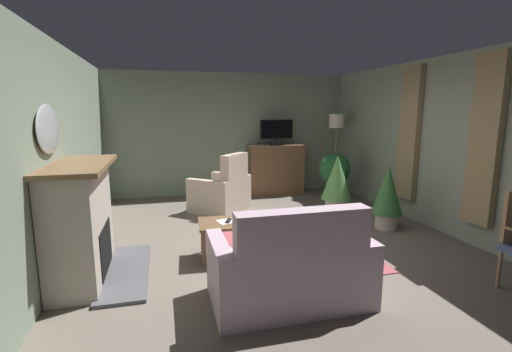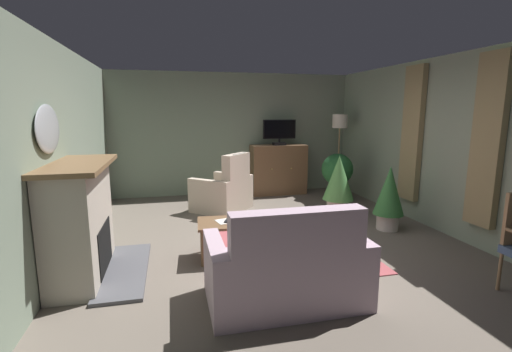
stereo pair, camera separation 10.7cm
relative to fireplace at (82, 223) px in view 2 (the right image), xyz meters
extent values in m
cube|color=#665B51|center=(2.36, 0.39, -0.64)|extent=(5.87, 7.33, 0.04)
cube|color=gray|center=(2.36, 3.81, 0.71)|extent=(5.87, 0.10, 2.65)
cube|color=gray|center=(-0.33, 0.39, 0.71)|extent=(0.10, 7.33, 2.65)
cube|color=gray|center=(5.05, 0.39, 0.71)|extent=(0.10, 7.33, 2.65)
cube|color=#8E7F56|center=(4.94, -0.37, 0.84)|extent=(0.10, 0.44, 2.23)
cube|color=#8E7F56|center=(4.94, 1.13, 0.84)|extent=(0.10, 0.44, 2.23)
cube|color=#9E474C|center=(2.44, 0.20, -0.61)|extent=(2.03, 2.01, 0.01)
cube|color=#4C4C51|center=(0.41, 0.00, -0.60)|extent=(0.50, 1.52, 0.04)
cube|color=#ADA393|center=(-0.03, 0.00, 0.00)|extent=(0.48, 1.32, 1.24)
cube|color=black|center=(0.17, 0.00, -0.30)|extent=(0.10, 0.74, 0.52)
cube|color=brown|center=(0.01, 0.00, 0.65)|extent=(0.60, 1.48, 0.05)
ellipsoid|color=#B2B7BF|center=(-0.25, 0.00, 1.03)|extent=(0.06, 0.77, 0.51)
cube|color=#4A3523|center=(3.31, 3.46, -0.59)|extent=(1.16, 0.40, 0.06)
cube|color=brown|center=(3.31, 3.46, -0.07)|extent=(1.22, 0.46, 1.10)
sphere|color=tan|center=(3.09, 3.21, -0.02)|extent=(0.03, 0.03, 0.03)
sphere|color=tan|center=(3.53, 3.21, -0.02)|extent=(0.03, 0.03, 0.03)
cube|color=black|center=(3.31, 3.41, 0.51)|extent=(0.26, 0.20, 0.06)
cylinder|color=black|center=(3.31, 3.41, 0.58)|extent=(0.04, 0.04, 0.08)
cube|color=black|center=(3.31, 3.41, 0.82)|extent=(0.73, 0.05, 0.41)
cube|color=black|center=(3.31, 3.38, 0.82)|extent=(0.69, 0.01, 0.37)
cube|color=brown|center=(1.83, 0.13, -0.16)|extent=(1.15, 0.63, 0.03)
cylinder|color=brown|center=(2.35, 0.33, -0.40)|extent=(0.04, 0.04, 0.44)
cylinder|color=brown|center=(1.34, 0.39, -0.40)|extent=(0.04, 0.04, 0.44)
cylinder|color=brown|center=(2.32, -0.13, -0.40)|extent=(0.04, 0.04, 0.44)
cylinder|color=brown|center=(1.31, -0.06, -0.40)|extent=(0.04, 0.04, 0.44)
cube|color=black|center=(1.64, 0.15, -0.14)|extent=(0.11, 0.18, 0.02)
cube|color=silver|center=(1.66, 0.16, -0.15)|extent=(0.34, 0.29, 0.01)
cube|color=#AD93A3|center=(2.03, -1.04, -0.41)|extent=(1.20, 0.87, 0.43)
cube|color=#AD93A3|center=(2.03, -1.37, 0.10)|extent=(1.20, 0.20, 0.58)
cube|color=#AD93A3|center=(1.35, -1.04, -0.30)|extent=(0.15, 0.87, 0.65)
cube|color=#AD93A3|center=(2.71, -1.04, -0.30)|extent=(0.15, 0.87, 0.65)
cube|color=#A84C51|center=(2.18, -1.17, -0.07)|extent=(0.37, 0.17, 0.36)
cube|color=#C6B29E|center=(1.89, 2.41, -0.40)|extent=(1.08, 1.07, 0.44)
cube|color=#C6B29E|center=(2.13, 2.20, 0.13)|extent=(0.59, 0.63, 0.64)
cube|color=#C6B29E|center=(1.62, 2.11, -0.30)|extent=(0.71, 0.65, 0.64)
cube|color=#C6B29E|center=(2.16, 2.72, -0.30)|extent=(0.71, 0.65, 0.64)
cube|color=white|center=(2.18, 2.15, 0.35)|extent=(0.29, 0.32, 0.24)
cylinder|color=#93704C|center=(4.25, -1.36, -0.42)|extent=(0.04, 0.04, 0.41)
cylinder|color=beige|center=(4.24, 2.44, -0.42)|extent=(0.32, 0.32, 0.40)
sphere|color=#235B2D|center=(4.24, 2.44, 0.06)|extent=(0.63, 0.63, 0.63)
cylinder|color=beige|center=(4.26, 0.66, -0.50)|extent=(0.33, 0.33, 0.25)
cone|color=#2D6B33|center=(4.26, 0.66, 0.01)|extent=(0.47, 0.47, 0.76)
cylinder|color=beige|center=(3.79, 1.45, -0.46)|extent=(0.38, 0.38, 0.32)
cone|color=#4C8E47|center=(3.79, 1.45, 0.08)|extent=(0.53, 0.53, 0.77)
cylinder|color=#4C4233|center=(4.58, 3.09, -0.60)|extent=(0.29, 0.29, 0.04)
cylinder|color=olive|center=(4.58, 3.09, 0.12)|extent=(0.03, 0.03, 1.47)
cylinder|color=beige|center=(4.58, 3.09, 1.00)|extent=(0.32, 0.32, 0.29)
camera|label=1|loc=(0.88, -4.16, 1.22)|focal=25.43mm
camera|label=2|loc=(0.98, -4.19, 1.22)|focal=25.43mm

